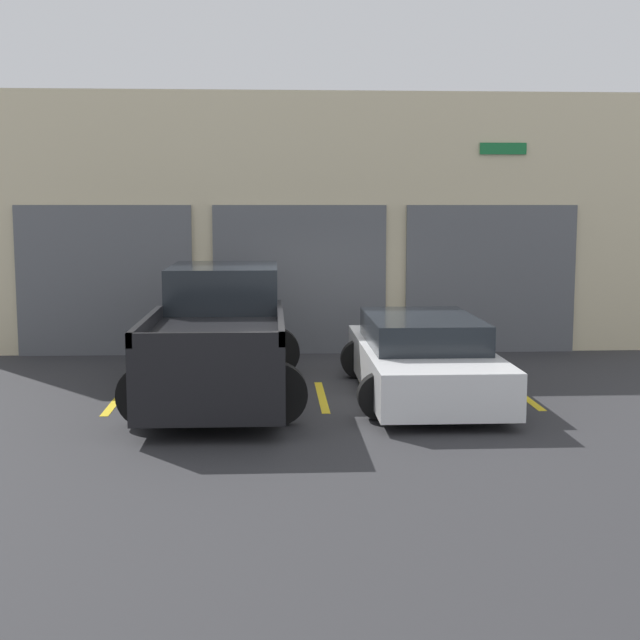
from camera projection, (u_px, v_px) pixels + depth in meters
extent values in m
plane|color=#2D2D30|center=(318.00, 383.00, 14.38)|extent=(28.00, 28.00, 0.00)
cube|color=beige|center=(309.00, 224.00, 17.33)|extent=(13.46, 0.60, 5.01)
cube|color=#595B60|center=(105.00, 281.00, 16.92)|extent=(3.32, 0.08, 2.86)
cube|color=#595B60|center=(300.00, 280.00, 17.12)|extent=(3.32, 0.08, 2.86)
cube|color=#595B60|center=(491.00, 279.00, 17.32)|extent=(3.32, 0.08, 2.86)
cube|color=#197238|center=(503.00, 149.00, 17.02)|extent=(0.90, 0.03, 0.22)
cube|color=black|center=(220.00, 351.00, 13.18)|extent=(1.87, 5.38, 0.96)
cube|color=#1E2328|center=(224.00, 287.00, 14.54)|extent=(1.72, 2.42, 0.70)
cube|color=black|center=(146.00, 324.00, 11.86)|extent=(0.08, 2.96, 0.18)
cube|color=black|center=(281.00, 324.00, 11.96)|extent=(0.08, 2.96, 0.18)
cube|color=black|center=(206.00, 340.00, 10.48)|extent=(1.87, 0.08, 0.18)
cylinder|color=black|center=(176.00, 353.00, 14.83)|extent=(0.83, 0.22, 0.83)
cylinder|color=black|center=(275.00, 352.00, 14.91)|extent=(0.83, 0.22, 0.83)
cylinder|color=black|center=(148.00, 395.00, 11.52)|extent=(0.83, 0.22, 0.83)
cylinder|color=black|center=(276.00, 394.00, 11.61)|extent=(0.83, 0.22, 0.83)
cube|color=white|center=(422.00, 366.00, 13.37)|extent=(1.83, 4.69, 0.63)
cube|color=#1E2328|center=(422.00, 330.00, 13.42)|extent=(1.61, 2.58, 0.43)
cylinder|color=black|center=(360.00, 359.00, 14.79)|extent=(0.64, 0.22, 0.64)
cylinder|color=black|center=(455.00, 358.00, 14.87)|extent=(0.64, 0.22, 0.64)
cylinder|color=black|center=(381.00, 396.00, 11.91)|extent=(0.64, 0.22, 0.64)
cylinder|color=black|center=(500.00, 395.00, 11.99)|extent=(0.64, 0.22, 0.64)
cube|color=gold|center=(118.00, 399.00, 13.19)|extent=(0.12, 2.20, 0.01)
cube|color=gold|center=(322.00, 397.00, 13.35)|extent=(0.12, 2.20, 0.01)
cube|color=gold|center=(521.00, 394.00, 13.51)|extent=(0.12, 2.20, 0.01)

